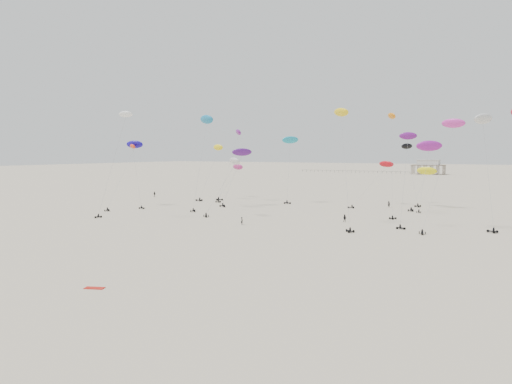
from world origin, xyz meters
The scene contains 27 objects.
ground_plane centered at (0.00, 200.00, 0.00)m, with size 900.00×900.00×0.00m, color beige.
pavilion_main centered at (-10.00, 350.00, 4.22)m, with size 21.00×13.00×9.80m.
pier_fence centered at (-62.00, 350.00, 0.77)m, with size 80.20×0.20×1.50m.
rig_0 centered at (34.78, 101.78, 17.14)m, with size 6.73×12.58×22.62m.
rig_1 centered at (18.96, 146.10, 11.28)m, with size 8.28×12.49×18.75m.
rig_3 centered at (-33.81, 84.00, 16.69)m, with size 8.64×5.13×24.55m.
rig_4 centered at (-13.04, 98.72, 10.49)m, with size 8.31×8.26×14.41m.
rig_5 centered at (-36.44, 139.22, 7.55)m, with size 4.85×15.94×15.79m.
rig_6 centered at (-22.74, 119.73, 12.68)m, with size 6.78×9.93×16.48m.
rig_7 centered at (-46.28, 103.70, 11.56)m, with size 9.63×6.64×17.92m.
rig_8 centered at (-28.19, 111.27, 21.42)m, with size 6.99×13.92×25.99m.
rig_9 centered at (-38.99, 131.06, 11.88)m, with size 4.99×10.85×18.03m.
rig_10 centered at (11.76, 141.07, 9.79)m, with size 9.11×17.53×18.87m.
rig_11 centered at (27.20, 100.18, 12.19)m, with size 3.63×5.46×19.18m.
rig_12 centered at (-30.59, 131.20, 18.30)m, with size 5.47×11.22×22.61m.
rig_14 centered at (-13.64, 134.10, 15.65)m, with size 5.20×7.94×20.05m.
rig_15 centered at (25.17, 138.01, 15.99)m, with size 7.37×15.06×19.85m.
rig_16 centered at (23.78, 141.25, 8.51)m, with size 6.03×17.08×16.40m.
rig_17 centered at (41.03, 104.55, 17.87)m, with size 6.03×7.39×22.81m.
rig_18 centered at (19.77, 119.68, 18.39)m, with size 6.13×13.65×25.48m.
rig_19 centered at (-48.72, 104.73, 14.85)m, with size 7.24×17.05×21.56m.
rig_20 centered at (14.98, 97.67, 18.59)m, with size 9.16×13.75×25.36m.
spectator_0 centered at (-3.44, 88.18, 0.00)m, with size 0.70×0.48×1.93m, color black.
spectator_1 centered at (14.10, 102.39, 0.00)m, with size 0.94×0.55×1.92m, color black.
spectator_2 centered at (-61.81, 129.88, 0.00)m, with size 1.24×0.67×2.10m, color black.
spectator_3 centered at (15.50, 135.71, 0.00)m, with size 0.76×0.52×2.08m, color black.
grounded_kite_a centered at (6.51, 38.32, 0.00)m, with size 2.20×0.90×0.08m, color #B9150B.
Camera 1 is at (48.34, -0.92, 15.19)m, focal length 35.00 mm.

